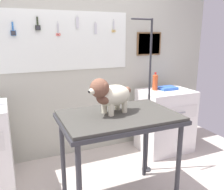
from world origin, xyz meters
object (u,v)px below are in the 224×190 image
dog (110,94)px  cabinet_right (165,120)px  soda_bottle (155,82)px  grooming_table (119,123)px  grooming_arm (148,105)px

dog → cabinet_right: size_ratio=0.53×
dog → soda_bottle: dog is taller
grooming_table → grooming_arm: 0.64m
grooming_arm → dog: 0.73m
grooming_table → cabinet_right: size_ratio=1.23×
grooming_table → dog: 0.28m
grooming_table → cabinet_right: (1.05, 0.74, -0.38)m
dog → soda_bottle: bearing=38.4°
grooming_table → cabinet_right: bearing=35.1°
grooming_table → dog: (-0.07, 0.04, 0.26)m
grooming_arm → dog: grooming_arm is taller
soda_bottle → cabinet_right: bearing=-31.6°
dog → grooming_table: bearing=-29.0°
grooming_arm → soda_bottle: bearing=49.6°
cabinet_right → soda_bottle: bearing=148.4°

